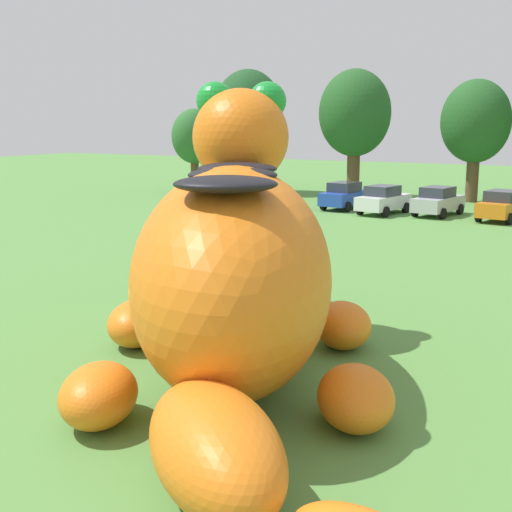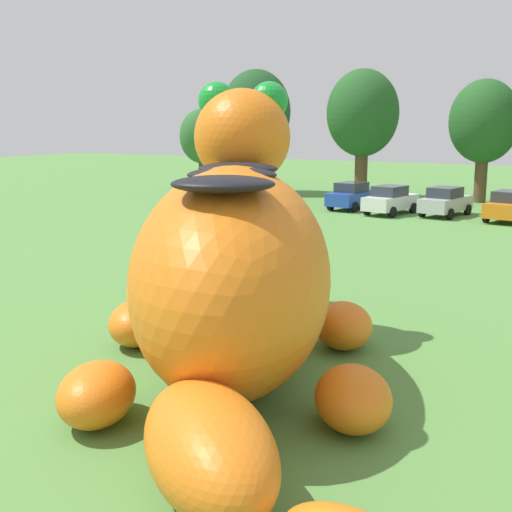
{
  "view_description": "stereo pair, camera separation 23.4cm",
  "coord_description": "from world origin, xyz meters",
  "px_view_note": "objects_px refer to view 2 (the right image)",
  "views": [
    {
      "loc": [
        7.07,
        -10.54,
        5.53
      ],
      "look_at": [
        -0.1,
        2.51,
        2.57
      ],
      "focal_mm": 47.82,
      "sensor_mm": 36.0,
      "label": 1
    },
    {
      "loc": [
        7.28,
        -10.43,
        5.53
      ],
      "look_at": [
        -0.1,
        2.51,
        2.57
      ],
      "focal_mm": 47.82,
      "sensor_mm": 36.0,
      "label": 2
    }
  ],
  "objects_px": {
    "car_blue": "(352,196)",
    "car_silver": "(446,202)",
    "giant_inflatable_creature": "(233,273)",
    "spectator_near_inflatable": "(312,289)",
    "car_white": "(390,200)",
    "car_orange": "(510,206)",
    "spectator_mid_field": "(309,275)"
  },
  "relations": [
    {
      "from": "car_orange",
      "to": "spectator_near_inflatable",
      "type": "distance_m",
      "value": 22.83
    },
    {
      "from": "giant_inflatable_creature",
      "to": "car_blue",
      "type": "relative_size",
      "value": 2.58
    },
    {
      "from": "spectator_near_inflatable",
      "to": "spectator_mid_field",
      "type": "relative_size",
      "value": 1.0
    },
    {
      "from": "car_orange",
      "to": "spectator_near_inflatable",
      "type": "height_order",
      "value": "car_orange"
    },
    {
      "from": "giant_inflatable_creature",
      "to": "car_white",
      "type": "relative_size",
      "value": 2.53
    },
    {
      "from": "car_orange",
      "to": "spectator_mid_field",
      "type": "bearing_deg",
      "value": -96.34
    },
    {
      "from": "car_blue",
      "to": "car_silver",
      "type": "distance_m",
      "value": 5.98
    },
    {
      "from": "car_white",
      "to": "car_orange",
      "type": "relative_size",
      "value": 1.0
    },
    {
      "from": "car_blue",
      "to": "car_orange",
      "type": "xyz_separation_m",
      "value": [
        9.67,
        -0.67,
        0.0
      ]
    },
    {
      "from": "car_white",
      "to": "spectator_mid_field",
      "type": "relative_size",
      "value": 2.54
    },
    {
      "from": "giant_inflatable_creature",
      "to": "spectator_mid_field",
      "type": "relative_size",
      "value": 6.43
    },
    {
      "from": "car_orange",
      "to": "spectator_mid_field",
      "type": "distance_m",
      "value": 21.32
    },
    {
      "from": "giant_inflatable_creature",
      "to": "spectator_near_inflatable",
      "type": "height_order",
      "value": "giant_inflatable_creature"
    },
    {
      "from": "giant_inflatable_creature",
      "to": "car_orange",
      "type": "bearing_deg",
      "value": 88.05
    },
    {
      "from": "car_silver",
      "to": "spectator_near_inflatable",
      "type": "bearing_deg",
      "value": -84.64
    },
    {
      "from": "car_blue",
      "to": "spectator_mid_field",
      "type": "relative_size",
      "value": 2.5
    },
    {
      "from": "car_blue",
      "to": "car_white",
      "type": "relative_size",
      "value": 0.98
    },
    {
      "from": "car_silver",
      "to": "car_orange",
      "type": "bearing_deg",
      "value": -6.3
    },
    {
      "from": "car_blue",
      "to": "car_white",
      "type": "distance_m",
      "value": 3.09
    },
    {
      "from": "car_blue",
      "to": "spectator_near_inflatable",
      "type": "bearing_deg",
      "value": -70.83
    },
    {
      "from": "spectator_mid_field",
      "to": "car_white",
      "type": "bearing_deg",
      "value": 102.04
    },
    {
      "from": "car_white",
      "to": "car_orange",
      "type": "height_order",
      "value": "same"
    },
    {
      "from": "car_orange",
      "to": "car_silver",
      "type": "bearing_deg",
      "value": 173.7
    },
    {
      "from": "spectator_mid_field",
      "to": "car_orange",
      "type": "bearing_deg",
      "value": 83.66
    },
    {
      "from": "car_blue",
      "to": "car_silver",
      "type": "relative_size",
      "value": 0.99
    },
    {
      "from": "car_blue",
      "to": "spectator_mid_field",
      "type": "xyz_separation_m",
      "value": [
        7.32,
        -21.87,
        -0.01
      ]
    },
    {
      "from": "car_silver",
      "to": "spectator_near_inflatable",
      "type": "xyz_separation_m",
      "value": [
        2.18,
        -23.19,
        -0.01
      ]
    },
    {
      "from": "giant_inflatable_creature",
      "to": "car_blue",
      "type": "bearing_deg",
      "value": 106.96
    },
    {
      "from": "car_white",
      "to": "car_orange",
      "type": "distance_m",
      "value": 6.8
    },
    {
      "from": "car_orange",
      "to": "spectator_near_inflatable",
      "type": "relative_size",
      "value": 2.53
    },
    {
      "from": "car_orange",
      "to": "car_white",
      "type": "bearing_deg",
      "value": -176.49
    },
    {
      "from": "giant_inflatable_creature",
      "to": "car_white",
      "type": "distance_m",
      "value": 28.15
    }
  ]
}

